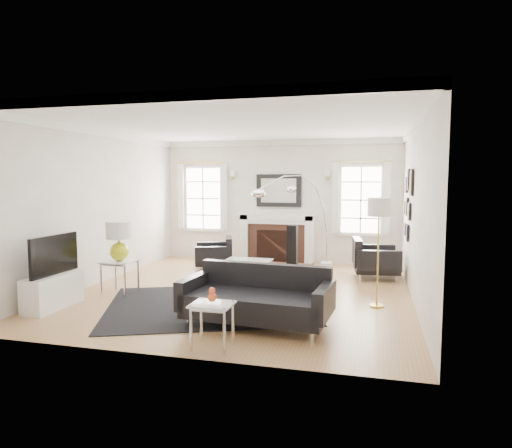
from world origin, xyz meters
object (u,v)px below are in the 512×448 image
(sofa, at_px, (258,299))
(fireplace, at_px, (277,239))
(gourd_lamp, at_px, (119,238))
(armchair_left, at_px, (216,255))
(coffee_table, at_px, (246,263))
(arc_floor_lamp, at_px, (294,219))
(armchair_right, at_px, (373,260))

(sofa, bearing_deg, fireplace, 98.61)
(gourd_lamp, bearing_deg, armchair_left, 70.88)
(armchair_left, relative_size, coffee_table, 1.19)
(arc_floor_lamp, bearing_deg, coffee_table, -128.86)
(coffee_table, xyz_separation_m, gourd_lamp, (-1.77, -1.43, 0.59))
(fireplace, height_order, armchair_left, fireplace)
(armchair_right, xyz_separation_m, gourd_lamp, (-4.07, -2.35, 0.59))
(armchair_left, distance_m, coffee_table, 1.36)
(sofa, relative_size, armchair_right, 1.95)
(gourd_lamp, bearing_deg, arc_floor_lamp, 43.11)
(armchair_right, relative_size, arc_floor_lamp, 0.49)
(sofa, xyz_separation_m, coffee_table, (-0.84, 2.42, 0.01))
(fireplace, distance_m, armchair_left, 1.57)
(armchair_right, height_order, coffee_table, armchair_right)
(fireplace, bearing_deg, gourd_lamp, -118.77)
(sofa, height_order, gourd_lamp, gourd_lamp)
(armchair_right, height_order, arc_floor_lamp, arc_floor_lamp)
(armchair_left, xyz_separation_m, armchair_right, (3.23, -0.06, 0.04))
(armchair_left, relative_size, gourd_lamp, 1.57)
(fireplace, distance_m, sofa, 4.56)
(armchair_left, bearing_deg, gourd_lamp, -109.12)
(sofa, bearing_deg, armchair_right, 66.45)
(coffee_table, bearing_deg, armchair_left, 133.61)
(sofa, xyz_separation_m, gourd_lamp, (-2.61, 0.99, 0.60))
(fireplace, bearing_deg, armchair_left, -134.80)
(coffee_table, bearing_deg, arc_floor_lamp, 51.14)
(armchair_left, bearing_deg, coffee_table, -46.39)
(armchair_left, distance_m, arc_floor_lamp, 1.86)
(armchair_left, xyz_separation_m, arc_floor_lamp, (1.68, -0.06, 0.80))
(sofa, bearing_deg, gourd_lamp, 159.24)
(fireplace, distance_m, arc_floor_lamp, 1.42)
(armchair_left, relative_size, arc_floor_lamp, 0.50)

